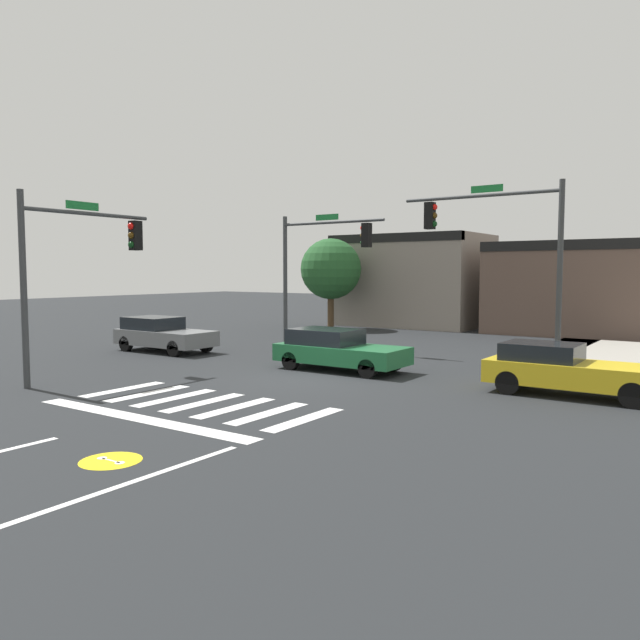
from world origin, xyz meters
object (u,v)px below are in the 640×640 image
traffic_signal_northeast (500,240)px  car_gray (162,334)px  traffic_signal_northwest (320,255)px  traffic_signal_southwest (77,255)px  car_yellow (567,370)px  car_green (337,349)px  roadside_tree (331,269)px

traffic_signal_northeast → car_gray: bearing=15.5°
traffic_signal_northwest → traffic_signal_southwest: (-1.72, -10.19, -0.19)m
car_yellow → car_green: bearing=179.1°
traffic_signal_southwest → car_green: traffic_signal_southwest is taller
car_yellow → traffic_signal_northeast: bearing=130.3°
traffic_signal_southwest → car_yellow: size_ratio=1.25×
car_gray → car_yellow: bearing=-0.4°
traffic_signal_southwest → roadside_tree: bearing=9.5°
traffic_signal_southwest → roadside_tree: (-3.06, 18.22, -0.35)m
car_green → car_gray: bearing=179.9°
traffic_signal_northwest → car_yellow: (10.92, -4.40, -3.24)m
car_gray → car_yellow: size_ratio=0.96×
traffic_signal_northwest → roadside_tree: bearing=120.8°
car_green → traffic_signal_northwest: bearing=130.5°
traffic_signal_northwest → traffic_signal_northeast: traffic_signal_northeast is taller
car_green → roadside_tree: 15.17m
car_yellow → traffic_signal_southwest: bearing=-155.4°
traffic_signal_northeast → traffic_signal_southwest: 13.44m
car_gray → traffic_signal_southwest: bearing=-62.2°
traffic_signal_southwest → car_gray: bearing=27.8°
car_yellow → roadside_tree: 20.20m
traffic_signal_southwest → roadside_tree: size_ratio=1.07×
traffic_signal_southwest → car_yellow: (12.64, 5.80, -3.05)m
traffic_signal_southwest → car_yellow: 14.24m
traffic_signal_northwest → car_green: (3.66, -4.29, -3.23)m
traffic_signal_northeast → car_green: (-4.19, -3.52, -3.63)m
car_green → roadside_tree: (-8.43, 12.32, 2.69)m
traffic_signal_northwest → traffic_signal_southwest: size_ratio=1.02×
car_green → traffic_signal_northeast: bearing=40.0°
traffic_signal_southwest → traffic_signal_northwest: bearing=-9.6°
traffic_signal_northwest → car_gray: size_ratio=1.33×
traffic_signal_southwest → car_gray: (-3.12, 5.92, -3.02)m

